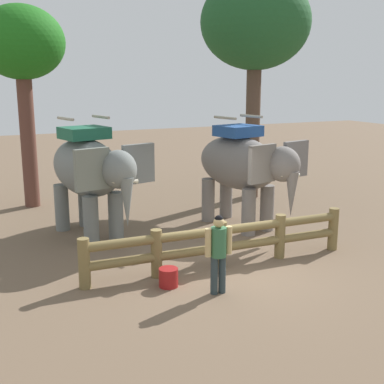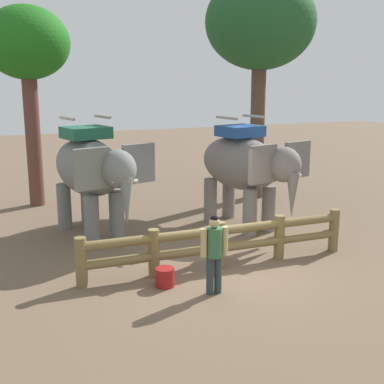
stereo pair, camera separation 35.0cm
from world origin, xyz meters
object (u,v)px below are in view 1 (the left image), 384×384
object	(u,v)px
log_fence	(221,241)
feed_bucket	(168,277)
elephant_center	(243,166)
tree_back_center	(22,48)
tree_far_left	(255,25)
tourist_woman_in_black	(218,249)
elephant_near_left	(90,171)

from	to	relation	value
log_fence	feed_bucket	world-z (taller)	log_fence
log_fence	elephant_center	bearing A→B (deg)	51.51
log_fence	elephant_center	size ratio (longest dim) A/B	1.70
elephant_center	tree_back_center	world-z (taller)	tree_back_center
elephant_center	tree_back_center	distance (m)	7.84
log_fence	tree_far_left	distance (m)	8.75
elephant_center	feed_bucket	world-z (taller)	elephant_center
elephant_center	tourist_woman_in_black	bearing A→B (deg)	-125.97
tourist_woman_in_black	elephant_near_left	bearing A→B (deg)	106.72
elephant_near_left	tourist_woman_in_black	distance (m)	4.86
elephant_near_left	feed_bucket	distance (m)	4.23
tree_far_left	tree_back_center	size ratio (longest dim) A/B	1.18
log_fence	elephant_center	xyz separation A→B (m)	(1.98, 2.49, 1.16)
elephant_near_left	feed_bucket	world-z (taller)	elephant_near_left
tree_far_left	feed_bucket	xyz separation A→B (m)	(-5.66, -6.15, -5.65)
log_fence	tree_back_center	bearing A→B (deg)	112.52
feed_bucket	tourist_woman_in_black	bearing A→B (deg)	-42.76
log_fence	elephant_center	distance (m)	3.39
tourist_woman_in_black	tree_back_center	world-z (taller)	tree_back_center
elephant_near_left	tourist_woman_in_black	xyz separation A→B (m)	(1.37, -4.58, -0.87)
log_fence	tourist_woman_in_black	distance (m)	1.46
tree_far_left	log_fence	bearing A→B (deg)	-126.51
elephant_center	feed_bucket	xyz separation A→B (m)	(-3.47, -3.02, -1.57)
elephant_near_left	tree_far_left	bearing A→B (deg)	20.06
tourist_woman_in_black	feed_bucket	size ratio (longest dim) A/B	4.05
tree_back_center	feed_bucket	world-z (taller)	tree_back_center
feed_bucket	tree_far_left	bearing A→B (deg)	47.42
tree_far_left	tree_back_center	bearing A→B (deg)	165.69
tourist_woman_in_black	tree_far_left	bearing A→B (deg)	54.53
elephant_center	tree_far_left	world-z (taller)	tree_far_left
log_fence	tourist_woman_in_black	bearing A→B (deg)	-120.34
log_fence	tourist_woman_in_black	size ratio (longest dim) A/B	3.98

